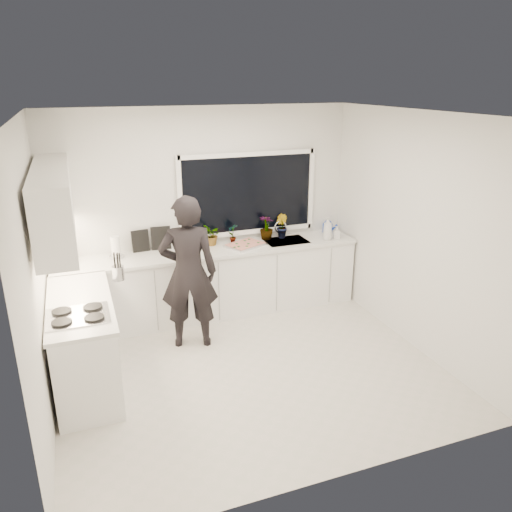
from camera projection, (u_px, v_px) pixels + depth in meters
name	position (u px, v px, depth m)	size (l,w,h in m)	color
floor	(250.00, 369.00, 5.50)	(4.00, 3.50, 0.02)	beige
wall_back	(204.00, 211.00, 6.60)	(4.00, 0.02, 2.70)	white
wall_left	(34.00, 278.00, 4.38)	(0.02, 3.50, 2.70)	white
wall_right	(414.00, 232.00, 5.70)	(0.02, 3.50, 2.70)	white
ceiling	(248.00, 113.00, 4.59)	(4.00, 3.50, 0.02)	white
window	(248.00, 194.00, 6.69)	(1.80, 0.02, 1.00)	black
base_cabinets_back	(213.00, 283.00, 6.63)	(3.92, 0.58, 0.88)	white
base_cabinets_left	(85.00, 344.00, 5.11)	(0.58, 1.60, 0.88)	white
countertop_back	(212.00, 251.00, 6.46)	(3.94, 0.62, 0.04)	silver
countertop_left	(79.00, 303.00, 4.95)	(0.62, 1.60, 0.04)	silver
upper_cabinets	(54.00, 203.00, 4.91)	(0.34, 2.10, 0.70)	white
sink	(286.00, 244.00, 6.83)	(0.58, 0.42, 0.14)	silver
faucet	(280.00, 229.00, 6.95)	(0.03, 0.03, 0.22)	silver
stovetop	(78.00, 315.00, 4.63)	(0.56, 0.48, 0.03)	black
person	(188.00, 273.00, 5.71)	(0.66, 0.44, 1.82)	black
pizza_tray	(245.00, 245.00, 6.58)	(0.49, 0.36, 0.03)	silver
pizza	(245.00, 244.00, 6.58)	(0.44, 0.32, 0.01)	#B54018
watering_can	(327.00, 228.00, 7.16)	(0.14, 0.14, 0.13)	#1338B4
paper_towel_roll	(116.00, 248.00, 6.12)	(0.11, 0.11, 0.26)	white
knife_block	(70.00, 253.00, 5.99)	(0.13, 0.10, 0.22)	#916443
utensil_crock	(118.00, 273.00, 5.46)	(0.13, 0.13, 0.16)	silver
picture_frame_large	(140.00, 241.00, 6.35)	(0.22, 0.02, 0.28)	black
picture_frame_small	(161.00, 238.00, 6.43)	(0.25, 0.02, 0.30)	black
herb_plants	(245.00, 231.00, 6.72)	(1.21, 0.29, 0.33)	#26662D
soap_bottles	(329.00, 229.00, 6.82)	(0.27, 0.14, 0.32)	#D8BF66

